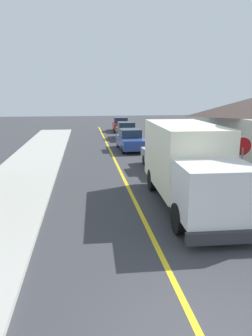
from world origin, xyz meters
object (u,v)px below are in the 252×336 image
(parked_car_far, at_px, (126,131))
(parked_car_mid, at_px, (130,140))
(parked_car_furthest, at_px, (121,125))
(parked_car_near, at_px, (163,156))
(box_truck, at_px, (188,162))
(stop_sign, at_px, (242,156))

(parked_car_far, bearing_deg, parked_car_mid, -95.01)
(parked_car_mid, relative_size, parked_car_furthest, 0.99)
(parked_car_far, xyz_separation_m, parked_car_furthest, (0.21, 6.46, 0.00))
(parked_car_mid, height_order, parked_car_furthest, same)
(parked_car_near, relative_size, parked_car_mid, 1.00)
(box_truck, xyz_separation_m, parked_car_furthest, (0.37, 25.41, -0.97))
(parked_car_near, distance_m, stop_sign, 5.82)
(parked_car_mid, xyz_separation_m, parked_car_furthest, (0.76, 12.77, 0.00))
(parked_car_near, xyz_separation_m, parked_car_mid, (-0.95, 6.76, 0.00))
(parked_car_furthest, relative_size, stop_sign, 1.69)
(parked_car_far, relative_size, parked_car_furthest, 0.99)
(parked_car_near, height_order, parked_car_furthest, same)
(parked_car_near, xyz_separation_m, stop_sign, (1.98, -5.37, 1.06))
(box_truck, distance_m, parked_car_mid, 12.68)
(parked_car_near, height_order, parked_car_far, same)
(parked_car_near, bearing_deg, parked_car_furthest, 90.54)
(stop_sign, bearing_deg, parked_car_far, 97.33)
(box_truck, bearing_deg, parked_car_mid, 91.80)
(parked_car_mid, bearing_deg, parked_car_furthest, 86.57)
(parked_car_near, relative_size, parked_car_furthest, 0.99)
(parked_car_furthest, bearing_deg, parked_car_near, -89.46)
(parked_car_mid, distance_m, parked_car_far, 6.34)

